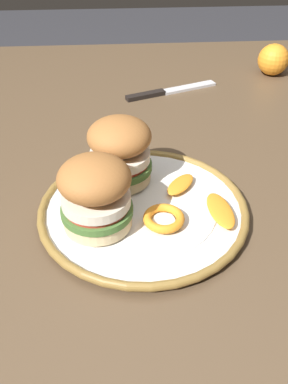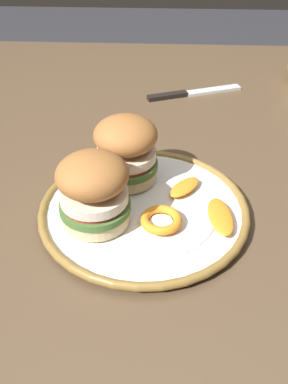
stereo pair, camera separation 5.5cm
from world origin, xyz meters
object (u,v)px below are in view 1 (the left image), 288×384
object	(u,v)px
whole_orange	(274,60)
table_knife	(166,92)
dinner_plate	(144,209)
dining_table	(124,229)
sandwich_half_right	(121,150)
sandwich_half_left	(96,193)

from	to	relation	value
whole_orange	table_knife	xyz separation A→B (m)	(-0.09, 0.27, -0.03)
dinner_plate	table_knife	bearing A→B (deg)	-10.67
dining_table	dinner_plate	bearing A→B (deg)	-152.13
sandwich_half_right	sandwich_half_left	bearing A→B (deg)	161.25
dining_table	table_knife	world-z (taller)	table_knife
dining_table	sandwich_half_right	size ratio (longest dim) A/B	11.59
dining_table	dinner_plate	xyz separation A→B (m)	(-0.06, -0.03, 0.09)
dining_table	sandwich_half_left	xyz separation A→B (m)	(-0.09, 0.03, 0.15)
dining_table	table_knife	size ratio (longest dim) A/B	6.56
sandwich_half_left	sandwich_half_right	distance (m)	0.11
dinner_plate	whole_orange	world-z (taller)	whole_orange
whole_orange	table_knife	world-z (taller)	whole_orange
dinner_plate	table_knife	distance (m)	0.42
table_knife	whole_orange	bearing A→B (deg)	-71.15
dinner_plate	table_knife	xyz separation A→B (m)	(0.41, -0.08, -0.01)
dining_table	sandwich_half_right	xyz separation A→B (m)	(0.01, -0.00, 0.15)
whole_orange	sandwich_half_right	bearing A→B (deg)	139.22
dining_table	whole_orange	size ratio (longest dim) A/B	19.00
sandwich_half_left	sandwich_half_right	size ratio (longest dim) A/B	0.99
sandwich_half_left	sandwich_half_right	bearing A→B (deg)	-18.75
dinner_plate	table_knife	size ratio (longest dim) A/B	1.41
sandwich_half_right	table_knife	size ratio (longest dim) A/B	0.57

